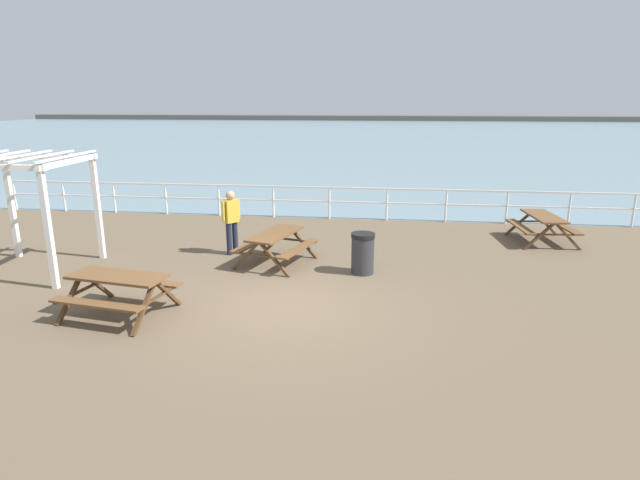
{
  "coord_description": "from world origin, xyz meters",
  "views": [
    {
      "loc": [
        1.9,
        -9.27,
        3.88
      ],
      "look_at": [
        0.43,
        2.02,
        0.8
      ],
      "focal_mm": 29.15,
      "sensor_mm": 36.0,
      "label": 1
    }
  ],
  "objects_px": {
    "picnic_table_near_right": "(543,222)",
    "litter_bin": "(363,253)",
    "picnic_table_near_left": "(118,285)",
    "visitor": "(231,218)",
    "picnic_table_mid_centre": "(275,241)",
    "lattice_pergola": "(24,187)"
  },
  "relations": [
    {
      "from": "picnic_table_near_left",
      "to": "litter_bin",
      "type": "height_order",
      "value": "litter_bin"
    },
    {
      "from": "picnic_table_near_left",
      "to": "visitor",
      "type": "distance_m",
      "value": 4.22
    },
    {
      "from": "picnic_table_near_right",
      "to": "litter_bin",
      "type": "bearing_deg",
      "value": 119.04
    },
    {
      "from": "picnic_table_near_left",
      "to": "litter_bin",
      "type": "relative_size",
      "value": 2.12
    },
    {
      "from": "picnic_table_near_left",
      "to": "lattice_pergola",
      "type": "distance_m",
      "value": 4.16
    },
    {
      "from": "picnic_table_near_left",
      "to": "lattice_pergola",
      "type": "bearing_deg",
      "value": 155.35
    },
    {
      "from": "picnic_table_near_right",
      "to": "lattice_pergola",
      "type": "xyz_separation_m",
      "value": [
        -12.48,
        -4.19,
        1.41
      ]
    },
    {
      "from": "visitor",
      "to": "litter_bin",
      "type": "bearing_deg",
      "value": -156.84
    },
    {
      "from": "picnic_table_near_left",
      "to": "visitor",
      "type": "height_order",
      "value": "visitor"
    },
    {
      "from": "picnic_table_near_left",
      "to": "litter_bin",
      "type": "xyz_separation_m",
      "value": [
        4.35,
        2.99,
        -0.1
      ]
    },
    {
      "from": "picnic_table_mid_centre",
      "to": "lattice_pergola",
      "type": "bearing_deg",
      "value": 118.69
    },
    {
      "from": "picnic_table_mid_centre",
      "to": "litter_bin",
      "type": "height_order",
      "value": "litter_bin"
    },
    {
      "from": "picnic_table_near_left",
      "to": "picnic_table_mid_centre",
      "type": "xyz_separation_m",
      "value": [
        2.21,
        3.45,
        0.0
      ]
    },
    {
      "from": "litter_bin",
      "to": "picnic_table_mid_centre",
      "type": "bearing_deg",
      "value": 168.08
    },
    {
      "from": "picnic_table_near_left",
      "to": "picnic_table_near_right",
      "type": "xyz_separation_m",
      "value": [
        9.22,
        6.36,
        0.0
      ]
    },
    {
      "from": "lattice_pergola",
      "to": "visitor",
      "type": "bearing_deg",
      "value": 20.39
    },
    {
      "from": "visitor",
      "to": "picnic_table_mid_centre",
      "type": "bearing_deg",
      "value": -166.03
    },
    {
      "from": "litter_bin",
      "to": "picnic_table_near_left",
      "type": "bearing_deg",
      "value": -145.47
    },
    {
      "from": "picnic_table_mid_centre",
      "to": "picnic_table_near_right",
      "type": "bearing_deg",
      "value": -51.87
    },
    {
      "from": "picnic_table_mid_centre",
      "to": "visitor",
      "type": "distance_m",
      "value": 1.49
    },
    {
      "from": "picnic_table_near_left",
      "to": "picnic_table_mid_centre",
      "type": "bearing_deg",
      "value": 66.27
    },
    {
      "from": "visitor",
      "to": "lattice_pergola",
      "type": "relative_size",
      "value": 0.61
    }
  ]
}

